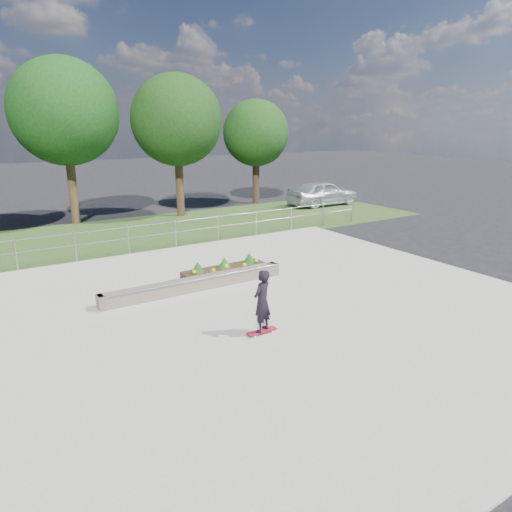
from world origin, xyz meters
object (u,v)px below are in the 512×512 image
(grind_ledge, at_px, (196,284))
(skateboarder, at_px, (262,301))
(planter_bed, at_px, (227,271))
(parked_car, at_px, (323,193))

(grind_ledge, height_order, skateboarder, skateboarder)
(grind_ledge, xyz_separation_m, skateboarder, (0.05, -3.69, 0.65))
(planter_bed, xyz_separation_m, parked_car, (12.12, 9.38, 0.57))
(grind_ledge, xyz_separation_m, planter_bed, (1.49, 0.71, -0.02))
(grind_ledge, bearing_deg, parked_car, 36.54)
(skateboarder, height_order, parked_car, skateboarder)
(grind_ledge, relative_size, planter_bed, 2.00)
(planter_bed, bearing_deg, skateboarder, -108.08)
(grind_ledge, xyz_separation_m, parked_car, (13.61, 10.08, 0.55))
(skateboarder, xyz_separation_m, parked_car, (13.55, 13.78, -0.10))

